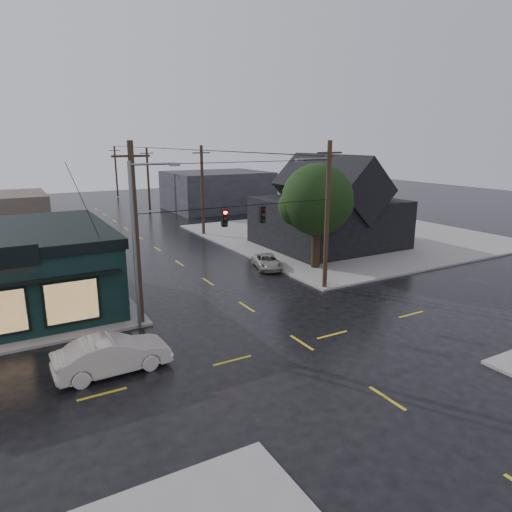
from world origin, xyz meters
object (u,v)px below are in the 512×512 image
utility_pole_nw (142,324)px  sedan_cream (113,355)px  suv_silver (267,261)px  utility_pole_ne (324,289)px  corner_tree (317,200)px

utility_pole_nw → sedan_cream: utility_pole_nw is taller
suv_silver → sedan_cream: bearing=-125.8°
utility_pole_nw → sedan_cream: 5.55m
utility_pole_nw → utility_pole_ne: 13.00m
sedan_cream → suv_silver: (14.84, 11.35, -0.27)m
utility_pole_nw → utility_pole_ne: same height
corner_tree → sedan_cream: (-18.18, -9.32, -4.75)m
corner_tree → utility_pole_nw: size_ratio=0.82×
utility_pole_ne → sedan_cream: 16.38m
utility_pole_nw → sedan_cream: (-2.64, -4.81, 0.84)m
utility_pole_ne → utility_pole_nw: bearing=180.0°
utility_pole_ne → suv_silver: utility_pole_ne is taller
corner_tree → suv_silver: (-3.34, 2.03, -5.03)m
utility_pole_nw → utility_pole_ne: size_ratio=1.00×
corner_tree → utility_pole_ne: (-2.54, -4.50, -5.59)m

